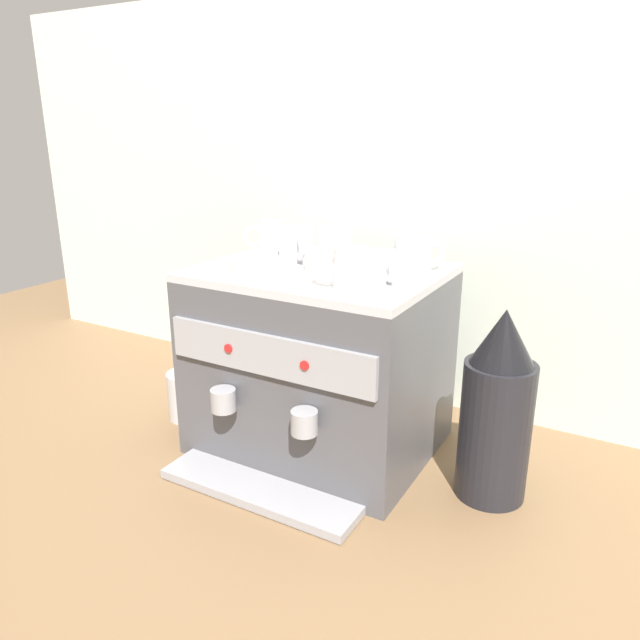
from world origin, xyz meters
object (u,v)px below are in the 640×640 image
ceramic_cup_3 (333,243)px  coffee_grinder (497,410)px  ceramic_bowl_1 (252,266)px  ceramic_cup_0 (414,255)px  espresso_machine (319,361)px  ceramic_cup_1 (383,266)px  ceramic_cup_5 (269,236)px  milk_pitcher (188,395)px  ceramic_cup_2 (297,244)px  ceramic_cup_4 (351,269)px  ceramic_bowl_0 (330,262)px

ceramic_cup_3 → coffee_grinder: ceramic_cup_3 is taller
ceramic_bowl_1 → coffee_grinder: bearing=11.2°
ceramic_cup_0 → ceramic_bowl_1: bearing=-149.2°
espresso_machine → ceramic_cup_1: bearing=-6.1°
ceramic_bowl_1 → ceramic_cup_5: bearing=114.8°
milk_pitcher → ceramic_cup_2: bearing=21.0°
ceramic_bowl_1 → ceramic_cup_0: bearing=30.8°
ceramic_cup_0 → ceramic_cup_4: ceramic_cup_4 is taller
ceramic_cup_4 → ceramic_bowl_1: (-0.25, 0.01, -0.03)m
ceramic_cup_3 → milk_pitcher: size_ratio=0.87×
ceramic_cup_5 → ceramic_bowl_1: ceramic_cup_5 is taller
ceramic_cup_0 → ceramic_bowl_0: 0.19m
espresso_machine → ceramic_cup_2: (-0.09, 0.06, 0.27)m
espresso_machine → ceramic_bowl_1: size_ratio=6.01×
milk_pitcher → ceramic_cup_5: bearing=43.2°
ceramic_cup_5 → milk_pitcher: bearing=-136.8°
ceramic_cup_1 → ceramic_cup_5: (-0.38, 0.13, 0.01)m
ceramic_cup_4 → coffee_grinder: size_ratio=0.29×
coffee_grinder → ceramic_cup_2: bearing=173.5°
ceramic_cup_0 → ceramic_bowl_1: 0.36m
ceramic_cup_2 → coffee_grinder: ceramic_cup_2 is taller
ceramic_cup_3 → milk_pitcher: (-0.37, -0.15, -0.43)m
ceramic_cup_2 → ceramic_cup_1: bearing=-15.7°
espresso_machine → ceramic_cup_1: (0.17, -0.02, 0.26)m
espresso_machine → ceramic_cup_3: 0.29m
espresso_machine → ceramic_cup_1: 0.31m
ceramic_cup_2 → ceramic_cup_5: bearing=156.0°
ceramic_cup_0 → ceramic_cup_5: (-0.41, 0.03, 0.00)m
ceramic_cup_0 → ceramic_cup_1: size_ratio=1.10×
espresso_machine → ceramic_cup_0: bearing=20.4°
ceramic_cup_5 → milk_pitcher: ceramic_cup_5 is taller
coffee_grinder → ceramic_bowl_0: bearing=-179.4°
coffee_grinder → milk_pitcher: (-0.81, -0.05, -0.14)m
ceramic_cup_3 → ceramic_cup_4: size_ratio=0.92×
espresso_machine → ceramic_cup_2: ceramic_cup_2 is taller
ceramic_cup_1 → milk_pitcher: size_ratio=0.76×
ceramic_cup_0 → ceramic_cup_1: ceramic_cup_0 is taller
ceramic_cup_3 → ceramic_bowl_0: 0.12m
ceramic_cup_1 → ceramic_cup_4: bearing=-103.2°
espresso_machine → coffee_grinder: size_ratio=1.30×
ceramic_cup_4 → milk_pitcher: (-0.53, 0.07, -0.43)m
ceramic_cup_2 → ceramic_bowl_1: (-0.01, -0.17, -0.02)m
ceramic_cup_2 → coffee_grinder: 0.61m
ceramic_cup_4 → ceramic_bowl_1: ceramic_cup_4 is taller
espresso_machine → ceramic_cup_3: bearing=99.4°
ceramic_cup_2 → ceramic_bowl_1: ceramic_cup_2 is taller
ceramic_cup_3 → milk_pitcher: 0.58m
ceramic_bowl_0 → milk_pitcher: size_ratio=0.89×
ceramic_cup_0 → espresso_machine: bearing=-159.6°
ceramic_cup_2 → ceramic_cup_4: size_ratio=0.89×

